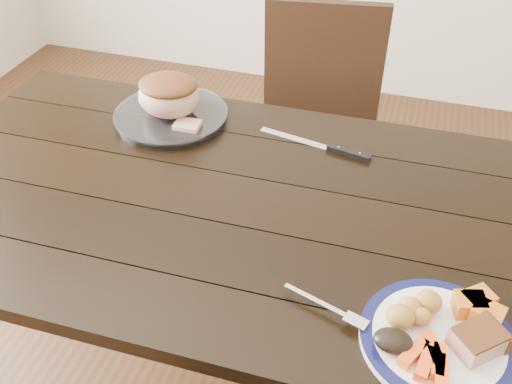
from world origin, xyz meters
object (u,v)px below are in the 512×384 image
(chair_far, at_px, (318,125))
(serving_platter, at_px, (171,117))
(dinner_plate, at_px, (438,340))
(fork, at_px, (331,309))
(roast_joint, at_px, (169,96))
(carving_knife, at_px, (335,149))
(pork_slice, at_px, (478,341))
(dining_table, at_px, (228,225))

(chair_far, relative_size, serving_platter, 2.93)
(chair_far, distance_m, dinner_plate, 1.13)
(serving_platter, height_order, fork, fork)
(dinner_plate, relative_size, roast_joint, 1.61)
(carving_knife, bearing_deg, dinner_plate, -50.37)
(chair_far, distance_m, fork, 1.07)
(chair_far, xyz_separation_m, carving_knife, (0.13, -0.47, 0.23))
(fork, distance_m, roast_joint, 0.81)
(pork_slice, bearing_deg, chair_far, 115.67)
(chair_far, xyz_separation_m, roast_joint, (-0.35, -0.45, 0.30))
(chair_far, relative_size, carving_knife, 2.93)
(serving_platter, relative_size, carving_knife, 1.00)
(chair_far, relative_size, pork_slice, 10.95)
(dinner_plate, bearing_deg, dining_table, 150.91)
(fork, height_order, carving_knife, fork)
(dining_table, distance_m, serving_platter, 0.41)
(pork_slice, bearing_deg, dinner_plate, 175.24)
(dining_table, xyz_separation_m, chair_far, (0.08, 0.74, -0.13))
(dining_table, relative_size, roast_joint, 9.12)
(roast_joint, bearing_deg, pork_slice, -34.30)
(dining_table, height_order, roast_joint, roast_joint)
(dining_table, height_order, pork_slice, pork_slice)
(serving_platter, height_order, carving_knife, serving_platter)
(chair_far, height_order, pork_slice, chair_far)
(pork_slice, xyz_separation_m, fork, (-0.26, 0.01, -0.02))
(serving_platter, relative_size, roast_joint, 1.79)
(serving_platter, xyz_separation_m, pork_slice, (0.84, -0.57, 0.03))
(dining_table, bearing_deg, serving_platter, 133.38)
(dinner_plate, distance_m, serving_platter, 0.96)
(dining_table, bearing_deg, roast_joint, 133.38)
(fork, bearing_deg, pork_slice, 15.20)
(dining_table, xyz_separation_m, carving_knife, (0.21, 0.27, 0.10))
(dining_table, relative_size, carving_knife, 5.07)
(fork, bearing_deg, dining_table, 155.36)
(fork, xyz_separation_m, carving_knife, (-0.10, 0.55, -0.01))
(pork_slice, relative_size, carving_knife, 0.27)
(dining_table, relative_size, pork_slice, 18.99)
(chair_far, xyz_separation_m, serving_platter, (-0.35, -0.45, 0.23))
(roast_joint, height_order, carving_knife, roast_joint)
(chair_far, bearing_deg, dinner_plate, 104.67)
(chair_far, bearing_deg, serving_platter, 44.08)
(dining_table, relative_size, dinner_plate, 5.67)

